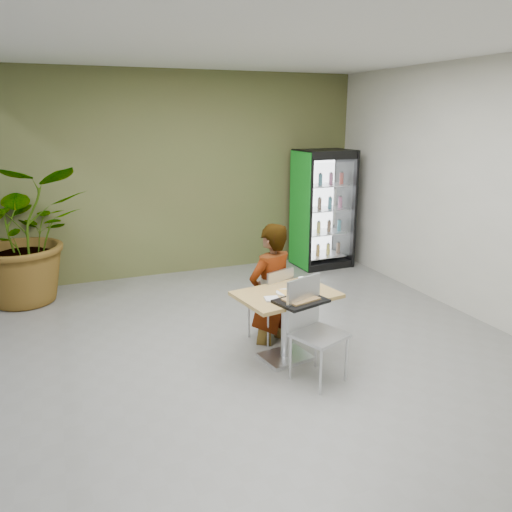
% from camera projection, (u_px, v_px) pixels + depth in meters
% --- Properties ---
extents(ground, '(7.00, 7.00, 0.00)m').
position_uv_depth(ground, '(266.00, 365.00, 5.23)').
color(ground, gray).
rests_on(ground, ground).
extents(room_envelope, '(6.00, 7.00, 3.20)m').
position_uv_depth(room_envelope, '(266.00, 215.00, 4.79)').
color(room_envelope, beige).
rests_on(room_envelope, ground).
extents(dining_table, '(1.10, 0.85, 0.75)m').
position_uv_depth(dining_table, '(286.00, 312.00, 5.22)').
color(dining_table, tan).
rests_on(dining_table, ground).
extents(chair_far, '(0.50, 0.50, 0.88)m').
position_uv_depth(chair_far, '(274.00, 299.00, 5.66)').
color(chair_far, silver).
rests_on(chair_far, ground).
extents(chair_near, '(0.58, 0.58, 1.01)m').
position_uv_depth(chair_near, '(311.00, 321.00, 4.85)').
color(chair_near, silver).
rests_on(chair_near, ground).
extents(seated_woman, '(0.72, 0.59, 1.68)m').
position_uv_depth(seated_woman, '(271.00, 296.00, 5.68)').
color(seated_woman, black).
rests_on(seated_woman, ground).
extents(pizza_plate, '(0.32, 0.28, 0.03)m').
position_uv_depth(pizza_plate, '(287.00, 291.00, 5.16)').
color(pizza_plate, silver).
rests_on(pizza_plate, dining_table).
extents(soda_cup, '(0.09, 0.09, 0.16)m').
position_uv_depth(soda_cup, '(302.00, 285.00, 5.17)').
color(soda_cup, silver).
rests_on(soda_cup, dining_table).
extents(napkin_stack, '(0.16, 0.16, 0.02)m').
position_uv_depth(napkin_stack, '(272.00, 299.00, 4.97)').
color(napkin_stack, silver).
rests_on(napkin_stack, dining_table).
extents(cafeteria_tray, '(0.56, 0.47, 0.03)m').
position_uv_depth(cafeteria_tray, '(301.00, 301.00, 4.89)').
color(cafeteria_tray, black).
rests_on(cafeteria_tray, dining_table).
extents(beverage_fridge, '(0.92, 0.72, 1.98)m').
position_uv_depth(beverage_fridge, '(323.00, 209.00, 8.46)').
color(beverage_fridge, black).
rests_on(beverage_fridge, ground).
extents(potted_plant, '(1.74, 1.51, 1.91)m').
position_uv_depth(potted_plant, '(24.00, 235.00, 6.78)').
color(potted_plant, '#255D25').
rests_on(potted_plant, ground).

